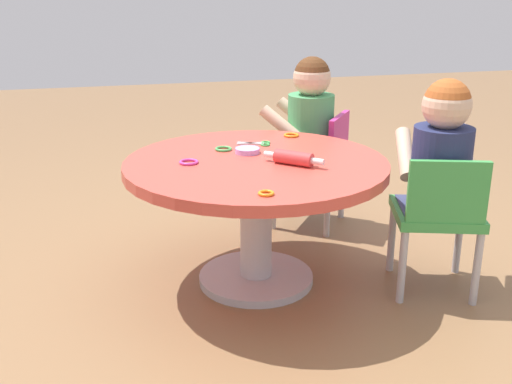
# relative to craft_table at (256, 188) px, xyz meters

# --- Properties ---
(ground_plane) EXTENTS (10.00, 10.00, 0.00)m
(ground_plane) POSITION_rel_craft_table_xyz_m (0.00, 0.00, -0.38)
(ground_plane) COLOR olive
(craft_table) EXTENTS (0.96, 0.96, 0.49)m
(craft_table) POSITION_rel_craft_table_xyz_m (0.00, 0.00, 0.00)
(craft_table) COLOR silver
(craft_table) RESTS_ON ground
(child_chair_left) EXTENTS (0.38, 0.38, 0.54)m
(child_chair_left) POSITION_rel_craft_table_xyz_m (-0.24, -0.62, -0.08)
(child_chair_left) COLOR #B7B7BC
(child_chair_left) RESTS_ON ground
(seated_child_left) EXTENTS (0.41, 0.36, 0.51)m
(seated_child_left) POSITION_rel_craft_table_xyz_m (-0.20, -0.63, 0.15)
(seated_child_left) COLOR #3F4772
(seated_child_left) RESTS_ON ground
(child_chair_right) EXTENTS (0.42, 0.42, 0.54)m
(child_chair_right) POSITION_rel_craft_table_xyz_m (0.51, -0.42, -0.08)
(child_chair_right) COLOR #B7B7BC
(child_chair_right) RESTS_ON ground
(seated_child_right) EXTENTS (0.42, 0.44, 0.51)m
(seated_child_right) POSITION_rel_craft_table_xyz_m (0.53, -0.39, 0.15)
(seated_child_right) COLOR #3F4772
(seated_child_right) RESTS_ON ground
(rolling_pin) EXTENTS (0.17, 0.18, 0.05)m
(rolling_pin) POSITION_rel_craft_table_xyz_m (-0.09, -0.11, 0.13)
(rolling_pin) COLOR #D83F3F
(rolling_pin) RESTS_ON craft_table
(craft_scissors) EXTENTS (0.09, 0.14, 0.01)m
(craft_scissors) POSITION_rel_craft_table_xyz_m (0.22, -0.07, 0.11)
(craft_scissors) COLOR silver
(craft_scissors) RESTS_ON craft_table
(playdough_blob_0) EXTENTS (0.09, 0.09, 0.02)m
(playdough_blob_0) POSITION_rel_craft_table_xyz_m (0.10, 0.01, 0.11)
(playdough_blob_0) COLOR #CC99E5
(playdough_blob_0) RESTS_ON craft_table
(cookie_cutter_0) EXTENTS (0.06, 0.06, 0.01)m
(cookie_cutter_0) POSITION_rel_craft_table_xyz_m (0.32, -0.24, 0.11)
(cookie_cutter_0) COLOR orange
(cookie_cutter_0) RESTS_ON craft_table
(cookie_cutter_1) EXTENTS (0.07, 0.07, 0.01)m
(cookie_cutter_1) POSITION_rel_craft_table_xyz_m (0.17, 0.09, 0.11)
(cookie_cutter_1) COLOR #4CB259
(cookie_cutter_1) RESTS_ON craft_table
(cookie_cutter_2) EXTENTS (0.05, 0.05, 0.01)m
(cookie_cutter_2) POSITION_rel_craft_table_xyz_m (-0.38, 0.07, 0.11)
(cookie_cutter_2) COLOR orange
(cookie_cutter_2) RESTS_ON craft_table
(cookie_cutter_3) EXTENTS (0.07, 0.07, 0.01)m
(cookie_cutter_3) POSITION_rel_craft_table_xyz_m (0.02, 0.24, 0.11)
(cookie_cutter_3) COLOR #D83FA5
(cookie_cutter_3) RESTS_ON craft_table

